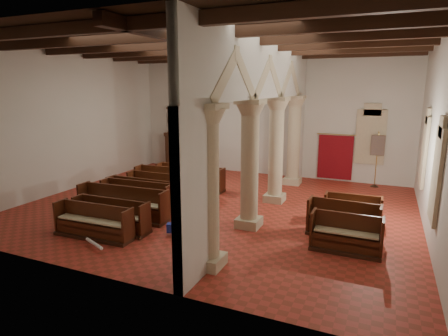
% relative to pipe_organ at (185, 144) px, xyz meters
% --- Properties ---
extents(floor, '(14.00, 14.00, 0.00)m').
position_rel_pipe_organ_xyz_m(floor, '(4.50, -5.50, -1.37)').
color(floor, '#A02E22').
rests_on(floor, ground).
extents(ceiling, '(14.00, 14.00, 0.00)m').
position_rel_pipe_organ_xyz_m(ceiling, '(4.50, -5.50, 4.63)').
color(ceiling, black).
rests_on(ceiling, wall_back).
extents(wall_back, '(14.00, 0.02, 6.00)m').
position_rel_pipe_organ_xyz_m(wall_back, '(4.50, 0.50, 1.63)').
color(wall_back, beige).
rests_on(wall_back, floor).
extents(wall_front, '(14.00, 0.02, 6.00)m').
position_rel_pipe_organ_xyz_m(wall_front, '(4.50, -11.50, 1.63)').
color(wall_front, beige).
rests_on(wall_front, floor).
extents(wall_left, '(0.02, 12.00, 6.00)m').
position_rel_pipe_organ_xyz_m(wall_left, '(-2.50, -5.50, 1.63)').
color(wall_left, beige).
rests_on(wall_left, floor).
extents(wall_right, '(0.02, 12.00, 6.00)m').
position_rel_pipe_organ_xyz_m(wall_right, '(11.50, -5.50, 1.63)').
color(wall_right, beige).
rests_on(wall_right, floor).
extents(ceiling_beams, '(13.80, 11.80, 0.30)m').
position_rel_pipe_organ_xyz_m(ceiling_beams, '(4.50, -5.50, 4.45)').
color(ceiling_beams, '#331A10').
rests_on(ceiling_beams, wall_back).
extents(arcade, '(0.90, 11.90, 6.00)m').
position_rel_pipe_organ_xyz_m(arcade, '(6.30, -5.50, 2.19)').
color(arcade, tan).
rests_on(arcade, floor).
extents(window_right_a, '(0.03, 1.00, 2.20)m').
position_rel_pipe_organ_xyz_m(window_right_a, '(11.48, -7.00, 0.83)').
color(window_right_a, '#316F50').
rests_on(window_right_a, wall_right).
extents(window_right_b, '(0.03, 1.00, 2.20)m').
position_rel_pipe_organ_xyz_m(window_right_b, '(11.48, -3.00, 0.83)').
color(window_right_b, '#316F50').
rests_on(window_right_b, wall_right).
extents(window_back, '(1.00, 0.03, 2.20)m').
position_rel_pipe_organ_xyz_m(window_back, '(9.50, 0.48, 0.83)').
color(window_back, '#316F50').
rests_on(window_back, wall_back).
extents(pipe_organ, '(2.10, 0.85, 4.40)m').
position_rel_pipe_organ_xyz_m(pipe_organ, '(0.00, 0.00, 0.00)').
color(pipe_organ, '#331A10').
rests_on(pipe_organ, floor).
extents(lectern, '(0.55, 0.58, 1.14)m').
position_rel_pipe_organ_xyz_m(lectern, '(1.39, -0.67, -0.90)').
color(lectern, '#3B1E13').
rests_on(lectern, floor).
extents(dossal_curtain, '(1.80, 0.07, 2.17)m').
position_rel_pipe_organ_xyz_m(dossal_curtain, '(8.00, 0.42, -0.21)').
color(dossal_curtain, maroon).
rests_on(dossal_curtain, floor).
extents(processional_banner, '(0.58, 0.74, 2.53)m').
position_rel_pipe_organ_xyz_m(processional_banner, '(9.85, -0.01, -0.55)').
color(processional_banner, '#331A10').
rests_on(processional_banner, floor).
extents(hymnal_box_a, '(0.40, 0.36, 0.35)m').
position_rel_pipe_organ_xyz_m(hymnal_box_a, '(3.23, -9.35, -1.10)').
color(hymnal_box_a, navy).
rests_on(hymnal_box_a, floor).
extents(hymnal_box_b, '(0.34, 0.31, 0.28)m').
position_rel_pipe_organ_xyz_m(hymnal_box_b, '(4.38, -8.62, -1.13)').
color(hymnal_box_b, '#161D9A').
rests_on(hymnal_box_b, floor).
extents(hymnal_box_c, '(0.33, 0.29, 0.29)m').
position_rel_pipe_organ_xyz_m(hymnal_box_c, '(4.07, -5.22, -1.13)').
color(hymnal_box_c, navy).
rests_on(hymnal_box_c, floor).
extents(tube_heater_a, '(0.87, 0.43, 0.09)m').
position_rel_pipe_organ_xyz_m(tube_heater_a, '(2.92, -10.35, -1.21)').
color(tube_heater_a, white).
rests_on(tube_heater_a, floor).
extents(tube_heater_b, '(0.90, 0.41, 0.09)m').
position_rel_pipe_organ_xyz_m(tube_heater_b, '(1.82, -9.55, -1.21)').
color(tube_heater_b, white).
rests_on(tube_heater_b, floor).
extents(nave_pew_0, '(2.59, 0.75, 1.01)m').
position_rel_pipe_organ_xyz_m(nave_pew_0, '(2.31, -9.67, -1.04)').
color(nave_pew_0, '#331A10').
rests_on(nave_pew_0, floor).
extents(nave_pew_1, '(2.60, 0.76, 1.01)m').
position_rel_pipe_organ_xyz_m(nave_pew_1, '(2.43, -9.04, -1.03)').
color(nave_pew_1, '#331A10').
rests_on(nave_pew_1, floor).
extents(nave_pew_2, '(3.36, 0.89, 1.11)m').
position_rel_pipe_organ_xyz_m(nave_pew_2, '(2.04, -7.98, -1.01)').
color(nave_pew_2, '#331A10').
rests_on(nave_pew_2, floor).
extents(nave_pew_3, '(2.82, 0.85, 1.08)m').
position_rel_pipe_organ_xyz_m(nave_pew_3, '(1.98, -7.08, -1.01)').
color(nave_pew_3, '#331A10').
rests_on(nave_pew_3, floor).
extents(nave_pew_4, '(3.09, 0.69, 1.01)m').
position_rel_pipe_organ_xyz_m(nave_pew_4, '(1.86, -6.52, -1.04)').
color(nave_pew_4, '#331A10').
rests_on(nave_pew_4, floor).
extents(nave_pew_5, '(2.92, 0.69, 1.02)m').
position_rel_pipe_organ_xyz_m(nave_pew_5, '(1.96, -5.47, -1.04)').
color(nave_pew_5, '#331A10').
rests_on(nave_pew_5, floor).
extents(nave_pew_6, '(3.51, 1.00, 1.14)m').
position_rel_pipe_organ_xyz_m(nave_pew_6, '(2.17, -4.76, -1.00)').
color(nave_pew_6, '#331A10').
rests_on(nave_pew_6, floor).
extents(nave_pew_7, '(3.21, 0.77, 1.05)m').
position_rel_pipe_organ_xyz_m(nave_pew_7, '(2.34, -3.72, -1.02)').
color(nave_pew_7, '#331A10').
rests_on(nave_pew_7, floor).
extents(aisle_pew_0, '(1.89, 0.71, 1.05)m').
position_rel_pipe_organ_xyz_m(aisle_pew_0, '(9.37, -7.70, -1.01)').
color(aisle_pew_0, '#331A10').
rests_on(aisle_pew_0, floor).
extents(aisle_pew_1, '(2.14, 0.81, 1.08)m').
position_rel_pipe_organ_xyz_m(aisle_pew_1, '(9.18, -6.62, -1.01)').
color(aisle_pew_1, '#331A10').
rests_on(aisle_pew_1, floor).
extents(aisle_pew_2, '(1.81, 0.73, 1.00)m').
position_rel_pipe_organ_xyz_m(aisle_pew_2, '(9.35, -5.49, -1.03)').
color(aisle_pew_2, '#331A10').
rests_on(aisle_pew_2, floor).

